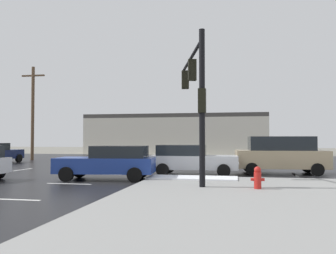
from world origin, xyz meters
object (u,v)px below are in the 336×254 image
object	(u,v)px
fire_hydrant	(258,178)
sedan_blue	(109,162)
traffic_signal_mast	(195,87)
utility_pole_far	(33,111)
suv_tan	(281,154)
sedan_silver	(191,159)

from	to	relation	value
fire_hydrant	sedan_blue	bearing A→B (deg)	157.80
traffic_signal_mast	fire_hydrant	size ratio (longest dim) A/B	7.50
fire_hydrant	sedan_blue	size ratio (longest dim) A/B	0.17
fire_hydrant	utility_pole_far	world-z (taller)	utility_pole_far
suv_tan	sedan_blue	size ratio (longest dim) A/B	1.05
traffic_signal_mast	fire_hydrant	distance (m)	4.67
fire_hydrant	sedan_blue	distance (m)	7.06
sedan_silver	traffic_signal_mast	bearing A→B (deg)	-80.91
suv_tan	sedan_blue	world-z (taller)	suv_tan
traffic_signal_mast	utility_pole_far	world-z (taller)	utility_pole_far
traffic_signal_mast	sedan_silver	size ratio (longest dim) A/B	1.31
sedan_blue	sedan_silver	bearing A→B (deg)	-145.60
fire_hydrant	sedan_blue	world-z (taller)	sedan_blue
sedan_silver	sedan_blue	bearing A→B (deg)	-140.63
sedan_blue	utility_pole_far	distance (m)	18.65
utility_pole_far	traffic_signal_mast	bearing A→B (deg)	-41.61
suv_tan	sedan_silver	bearing A→B (deg)	14.44
sedan_blue	fire_hydrant	bearing A→B (deg)	152.04
fire_hydrant	suv_tan	bearing A→B (deg)	77.05
traffic_signal_mast	utility_pole_far	xyz separation A→B (m)	(-16.34, 14.51, 0.31)
suv_tan	utility_pole_far	bearing A→B (deg)	-27.53
sedan_silver	suv_tan	size ratio (longest dim) A/B	0.93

